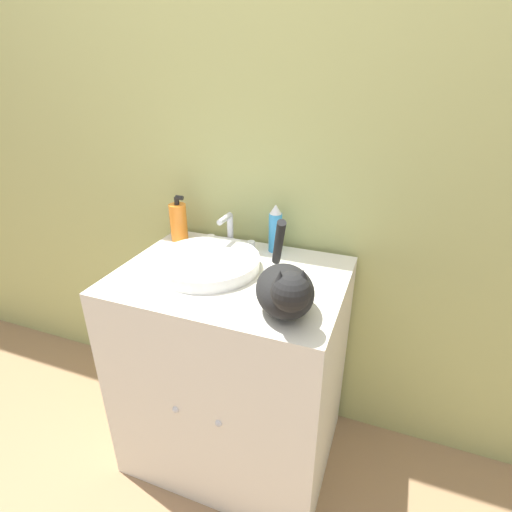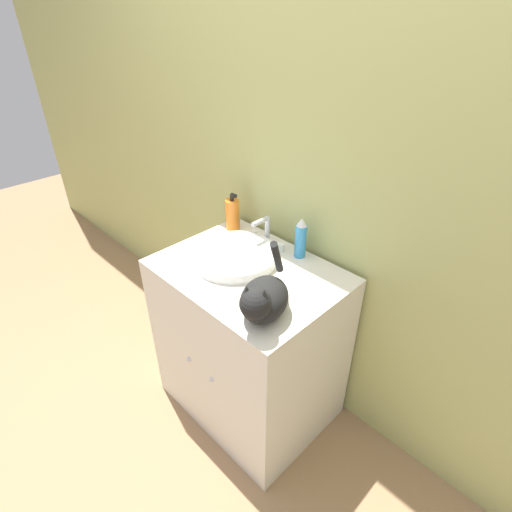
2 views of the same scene
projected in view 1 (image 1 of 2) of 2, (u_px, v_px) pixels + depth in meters
ground_plane at (205, 505)px, 1.50m from camera, size 8.00×8.00×0.00m
wall_back at (264, 139)px, 1.50m from camera, size 6.00×0.05×2.50m
vanity_cabinet at (233, 368)px, 1.57m from camera, size 0.79×0.60×0.84m
sink_basin at (207, 262)px, 1.42m from camera, size 0.37×0.37×0.04m
faucet at (229, 233)px, 1.56m from camera, size 0.21×0.11×0.14m
cat at (286, 289)px, 1.13m from camera, size 0.25×0.35×0.25m
soap_bottle at (179, 222)px, 1.62m from camera, size 0.07×0.07×0.19m
spray_bottle at (275, 229)px, 1.52m from camera, size 0.05×0.05×0.19m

